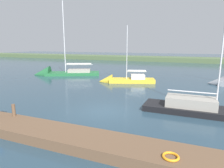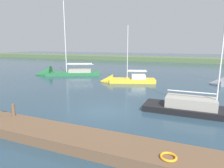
# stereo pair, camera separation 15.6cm
# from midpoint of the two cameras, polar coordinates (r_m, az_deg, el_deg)

# --- Properties ---
(ground_plane) EXTENTS (200.00, 200.00, 0.00)m
(ground_plane) POSITION_cam_midpoint_polar(r_m,az_deg,el_deg) (14.34, -2.59, -7.95)
(ground_plane) COLOR #263D4C
(far_shoreline) EXTENTS (180.00, 8.00, 2.40)m
(far_shoreline) POSITION_cam_midpoint_polar(r_m,az_deg,el_deg) (59.73, 16.50, 6.39)
(far_shoreline) COLOR #4C603D
(far_shoreline) RESTS_ON ground_plane
(dock_pier) EXTENTS (27.28, 1.98, 0.52)m
(dock_pier) POSITION_cam_midpoint_polar(r_m,az_deg,el_deg) (10.37, -14.13, -14.64)
(dock_pier) COLOR brown
(dock_pier) RESTS_ON ground_plane
(mooring_post_near) EXTENTS (0.20, 0.20, 0.74)m
(mooring_post_near) POSITION_cam_midpoint_polar(r_m,az_deg,el_deg) (13.26, -27.05, -6.82)
(mooring_post_near) COLOR brown
(mooring_post_near) RESTS_ON dock_pier
(life_ring_buoy) EXTENTS (0.66, 0.66, 0.10)m
(life_ring_buoy) POSITION_cam_midpoint_polar(r_m,az_deg,el_deg) (8.22, 16.18, -19.66)
(life_ring_buoy) COLOR orange
(life_ring_buoy) RESTS_ON dock_pier
(sailboat_behind_pier) EXTENTS (10.38, 6.91, 12.44)m
(sailboat_behind_pier) POSITION_cam_midpoint_polar(r_m,az_deg,el_deg) (32.21, -15.43, 2.83)
(sailboat_behind_pier) COLOR #236638
(sailboat_behind_pier) RESTS_ON ground_plane
(sailboat_outer_mooring) EXTENTS (7.30, 4.08, 7.91)m
(sailboat_outer_mooring) POSITION_cam_midpoint_polar(r_m,az_deg,el_deg) (25.09, 2.87, 0.88)
(sailboat_outer_mooring) COLOR gold
(sailboat_outer_mooring) RESTS_ON ground_plane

